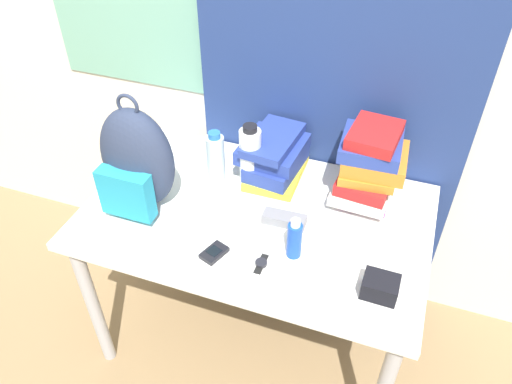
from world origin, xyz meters
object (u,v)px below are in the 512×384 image
object	(u,v)px
book_stack_left	(275,156)
cell_phone	(214,253)
camera_pouch	(380,287)
backpack	(137,162)
sports_bottle	(250,158)
wristwatch	(261,263)
water_bottle	(216,160)
sunscreen_bottle	(294,239)
book_stack_center	(370,165)
sunglasses_case	(284,219)

from	to	relation	value
book_stack_left	cell_phone	size ratio (longest dim) A/B	2.79
camera_pouch	backpack	bearing A→B (deg)	171.88
book_stack_left	camera_pouch	size ratio (longest dim) A/B	2.66
book_stack_left	sports_bottle	distance (m)	0.11
wristwatch	cell_phone	bearing A→B (deg)	-175.83
water_bottle	sunscreen_bottle	world-z (taller)	water_bottle
backpack	sunscreen_bottle	distance (m)	0.60
water_bottle	cell_phone	bearing A→B (deg)	-68.38
water_bottle	wristwatch	xyz separation A→B (m)	(0.29, -0.33, -0.10)
backpack	wristwatch	world-z (taller)	backpack
book_stack_center	water_bottle	xyz separation A→B (m)	(-0.54, -0.12, -0.03)
backpack	wristwatch	bearing A→B (deg)	-15.10
backpack	sunscreen_bottle	bearing A→B (deg)	-5.71
book_stack_center	wristwatch	size ratio (longest dim) A/B	3.47
sports_bottle	cell_phone	bearing A→B (deg)	-87.87
book_stack_center	sunscreen_bottle	size ratio (longest dim) A/B	1.92
water_bottle	book_stack_center	bearing A→B (deg)	12.39
sunglasses_case	wristwatch	distance (m)	0.21
backpack	sports_bottle	distance (m)	0.41
backpack	sunscreen_bottle	size ratio (longest dim) A/B	2.90
wristwatch	book_stack_center	bearing A→B (deg)	61.17
book_stack_center	wristwatch	world-z (taller)	book_stack_center
book_stack_center	backpack	bearing A→B (deg)	-156.96
book_stack_left	wristwatch	world-z (taller)	book_stack_left
sunglasses_case	backpack	bearing A→B (deg)	-171.92
backpack	sports_bottle	bearing A→B (deg)	35.71
book_stack_center	camera_pouch	distance (m)	0.47
sports_bottle	cell_phone	world-z (taller)	sports_bottle
sunglasses_case	camera_pouch	xyz separation A→B (m)	(0.36, -0.20, 0.01)
book_stack_left	sunglasses_case	bearing A→B (deg)	-64.67
water_bottle	sunscreen_bottle	xyz separation A→B (m)	(0.38, -0.26, -0.04)
backpack	cell_phone	size ratio (longest dim) A/B	4.33
sports_bottle	camera_pouch	bearing A→B (deg)	-33.38
cell_phone	book_stack_left	bearing A→B (deg)	83.38
book_stack_center	sunscreen_bottle	bearing A→B (deg)	-113.56
backpack	sunglasses_case	bearing A→B (deg)	8.08
backpack	camera_pouch	bearing A→B (deg)	-8.12
book_stack_left	sunscreen_bottle	world-z (taller)	book_stack_left
camera_pouch	wristwatch	world-z (taller)	camera_pouch
sunglasses_case	sunscreen_bottle	bearing A→B (deg)	-61.00
water_bottle	sports_bottle	world-z (taller)	sports_bottle
sunglasses_case	wristwatch	bearing A→B (deg)	-93.43
water_bottle	sunglasses_case	size ratio (longest dim) A/B	1.50
backpack	book_stack_left	bearing A→B (deg)	38.93
sunscreen_bottle	cell_phone	size ratio (longest dim) A/B	1.49
backpack	sunglasses_case	xyz separation A→B (m)	(0.51, 0.07, -0.17)
backpack	wristwatch	xyz separation A→B (m)	(0.50, -0.13, -0.18)
book_stack_center	sports_bottle	distance (m)	0.43
sunscreen_bottle	sports_bottle	bearing A→B (deg)	131.27
sports_bottle	cell_phone	distance (m)	0.40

